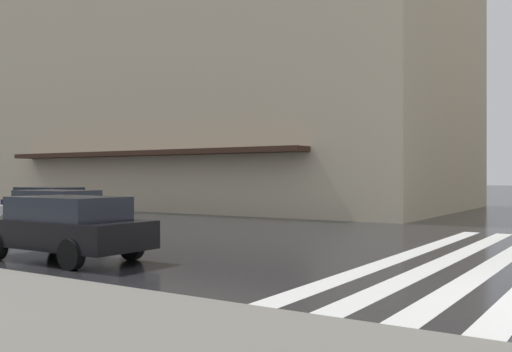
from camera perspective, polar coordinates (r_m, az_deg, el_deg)
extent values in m
cube|color=silver|center=(13.78, 22.73, -7.75)|extent=(13.00, 0.50, 0.01)
cube|color=silver|center=(14.00, 18.66, -7.63)|extent=(13.00, 0.50, 0.01)
cube|color=silver|center=(14.27, 14.74, -7.48)|extent=(13.00, 0.50, 0.01)
cube|color=beige|center=(36.90, -2.20, 10.79)|extent=(15.38, 26.89, 17.52)
cube|color=#382319|center=(29.88, -11.41, 2.20)|extent=(1.20, 18.82, 0.24)
cube|color=navy|center=(24.53, -19.44, -2.91)|extent=(1.75, 4.10, 0.60)
cube|color=#232833|center=(24.63, -19.66, -1.62)|extent=(1.54, 2.46, 0.50)
cylinder|color=black|center=(24.10, -16.07, -3.68)|extent=(0.20, 0.62, 0.62)
cylinder|color=black|center=(23.06, -19.17, -3.85)|extent=(0.20, 0.62, 0.62)
cylinder|color=black|center=(26.04, -19.68, -3.41)|extent=(0.20, 0.62, 0.62)
cylinder|color=black|center=(25.08, -22.69, -3.54)|extent=(0.20, 0.62, 0.62)
cube|color=black|center=(13.57, -18.35, -5.30)|extent=(1.75, 4.10, 0.60)
cube|color=#232833|center=(13.41, -17.95, -3.00)|extent=(1.54, 2.46, 0.50)
cylinder|color=black|center=(15.08, -18.87, -5.91)|extent=(0.20, 0.62, 0.62)
cylinder|color=black|center=(12.12, -17.70, -7.36)|extent=(0.20, 0.62, 0.62)
cylinder|color=black|center=(13.22, -12.12, -6.74)|extent=(0.20, 0.62, 0.62)
cube|color=#B7B7BC|center=(19.53, -19.24, -3.67)|extent=(1.75, 4.10, 0.60)
cube|color=#232833|center=(19.39, -18.97, -2.07)|extent=(1.54, 2.46, 0.50)
cylinder|color=black|center=(20.09, -23.30, -4.43)|extent=(0.20, 0.62, 0.62)
cylinder|color=black|center=(21.04, -19.55, -4.22)|extent=(0.20, 0.62, 0.62)
cylinder|color=black|center=(18.07, -18.88, -4.92)|extent=(0.20, 0.62, 0.62)
cylinder|color=black|center=(19.13, -14.98, -4.65)|extent=(0.20, 0.62, 0.62)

